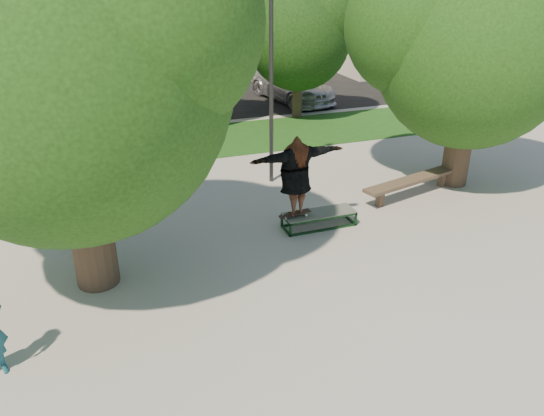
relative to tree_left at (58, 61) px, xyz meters
name	(u,v)px	position (x,y,z in m)	size (l,w,h in m)	color
ground	(307,269)	(4.29, -1.09, -4.42)	(120.00, 120.00, 0.00)	gray
grass_strip	(230,138)	(5.29, 8.41, -4.41)	(30.00, 4.00, 0.02)	#184313
asphalt_strip	(172,102)	(4.29, 14.91, -4.42)	(40.00, 8.00, 0.01)	black
tree_left	(58,61)	(0.00, 0.00, 0.00)	(6.96, 5.95, 7.12)	#38281E
tree_right	(470,39)	(10.21, 1.99, -0.33)	(6.24, 5.33, 6.51)	#38281E
bg_tree_mid	(153,20)	(3.22, 10.98, -0.41)	(5.76, 4.92, 6.24)	#38281E
bg_tree_right	(296,31)	(8.73, 10.47, -0.93)	(5.04, 4.31, 5.43)	#38281E
lamppost	(271,75)	(5.29, 3.91, -1.27)	(0.25, 0.15, 6.11)	#2D2D30
grind_box	(319,219)	(5.38, 0.68, -4.23)	(1.80, 0.60, 0.38)	#113418
skater_rig	(296,176)	(4.73, 0.68, -3.00)	(2.45, 0.90, 2.02)	white
bench	(413,181)	(8.63, 1.54, -3.98)	(3.43, 1.29, 0.52)	brown
car_dark	(99,95)	(1.05, 14.45, -3.74)	(1.43, 4.12, 1.36)	black
car_grey	(131,97)	(2.29, 13.34, -3.69)	(2.42, 5.24, 1.46)	#58575C
car_silver_b	(291,84)	(9.71, 13.33, -3.66)	(2.13, 5.25, 1.52)	#BABBBF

